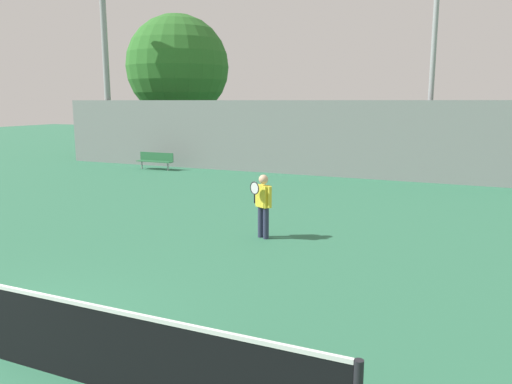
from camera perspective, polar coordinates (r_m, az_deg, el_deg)
The scene contains 6 objects.
tennis_player at distance 12.05m, azimuth 0.82°, elevation -1.20°, with size 0.52×0.50×1.56m.
bench_courtside_far at distance 24.79m, azimuth -11.41°, elevation 3.69°, with size 1.90×0.40×0.82m.
light_pole_near_left at distance 28.29m, azimuth -16.77°, elevation 13.44°, with size 0.90×0.60×9.02m.
light_pole_far_right at distance 22.49m, azimuth 19.84°, elevation 18.23°, with size 0.90×0.60×10.95m.
back_fence at distance 22.19m, azimuth 8.04°, elevation 6.05°, with size 28.81×0.06×3.33m.
tree_green_tall at distance 30.75m, azimuth -8.95°, elevation 13.93°, with size 6.04×6.04×8.30m.
Camera 1 is at (6.11, -4.12, 3.31)m, focal length 35.00 mm.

